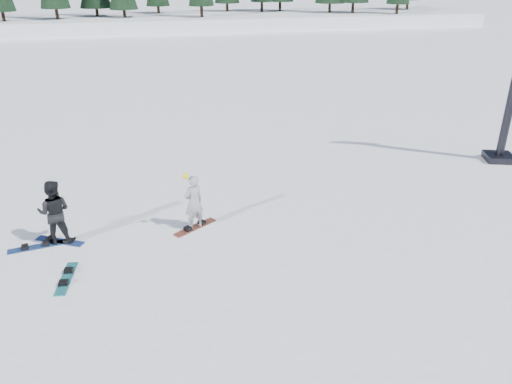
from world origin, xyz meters
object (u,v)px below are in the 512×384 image
snowboarder_woman (194,202)px  snowboard_loose_c (36,247)px  snowboarder_man (54,212)px  snowboard_loose_a (66,278)px

snowboarder_woman → snowboard_loose_c: (-4.55, -0.16, -0.86)m
snowboarder_woman → snowboarder_man: (-3.93, 0.04, 0.08)m
snowboard_loose_c → snowboarder_man: bearing=7.7°
snowboarder_woman → snowboard_loose_a: size_ratio=1.25×
snowboarder_woman → snowboard_loose_a: (-3.52, -2.00, -0.86)m
snowboarder_man → snowboard_loose_a: 2.28m
snowboarder_woman → snowboarder_man: snowboarder_man is taller
snowboarder_woman → snowboarder_man: 3.94m
snowboard_loose_a → snowboard_loose_c: same height
snowboard_loose_a → snowboard_loose_c: 2.11m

